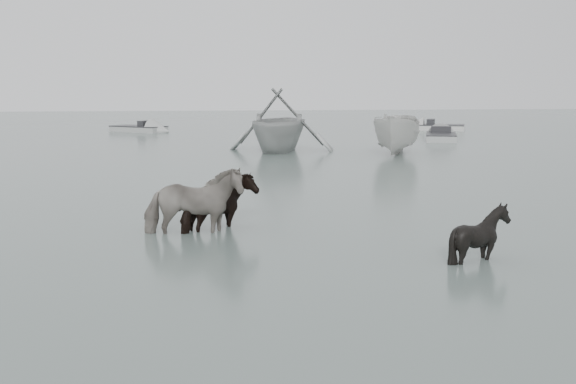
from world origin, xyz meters
name	(u,v)px	position (x,y,z in m)	size (l,w,h in m)	color
ground	(294,244)	(0.00, 0.00, 0.00)	(140.00, 140.00, 0.00)	#51615B
pony_pinto	(193,193)	(-2.01, 1.27, 0.89)	(0.96, 2.10, 1.78)	black
pony_dark	(221,195)	(-1.41, 1.66, 0.76)	(1.52, 1.30, 1.53)	black
pony_black	(480,224)	(3.19, -1.68, 0.66)	(1.06, 1.20, 1.32)	black
rowboat_trail	(279,118)	(1.94, 19.65, 1.55)	(5.06, 5.87, 3.09)	#AEB1AF
boat_small	(398,132)	(7.05, 17.51, 1.00)	(1.94, 5.15, 1.99)	silver
skiff_port	(441,134)	(11.70, 25.10, 0.38)	(5.19, 1.60, 0.75)	#9C9E9C
skiff_mid	(138,126)	(-5.74, 34.41, 0.38)	(5.14, 1.60, 0.75)	#9B9D9B
skiff_star	(439,125)	(14.42, 33.40, 0.38)	(4.64, 1.60, 0.75)	#BBBBB6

